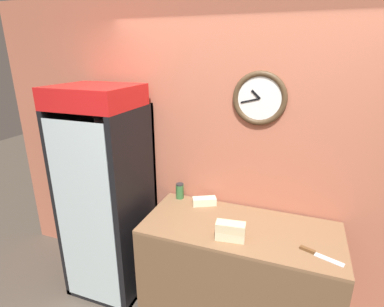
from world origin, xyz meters
TOP-DOWN VIEW (x-y plane):
  - wall_back at (0.00, 1.30)m, footprint 5.20×0.10m
  - prep_counter at (0.00, 0.90)m, footprint 1.54×0.70m
  - beverage_cooler at (-1.25, 0.96)m, footprint 0.67×0.67m
  - sandwich_stack_bottom at (-0.04, 0.71)m, footprint 0.22×0.12m
  - sandwich_stack_middle at (-0.04, 0.71)m, footprint 0.22×0.12m
  - sandwich_flat_left at (-0.38, 1.14)m, footprint 0.23×0.17m
  - chefs_knife at (0.55, 0.74)m, footprint 0.29×0.13m
  - condiment_jar at (-0.64, 1.18)m, footprint 0.07×0.07m

SIDE VIEW (x-z plane):
  - prep_counter at x=0.00m, z-range 0.00..0.92m
  - chefs_knife at x=0.55m, z-range 0.92..0.94m
  - sandwich_stack_bottom at x=-0.04m, z-range 0.92..0.99m
  - sandwich_flat_left at x=-0.38m, z-range 0.92..0.99m
  - condiment_jar at x=-0.64m, z-range 0.92..1.06m
  - sandwich_stack_middle at x=-0.04m, z-range 0.99..1.05m
  - beverage_cooler at x=-1.25m, z-range 0.08..2.06m
  - wall_back at x=0.00m, z-range 0.01..2.71m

